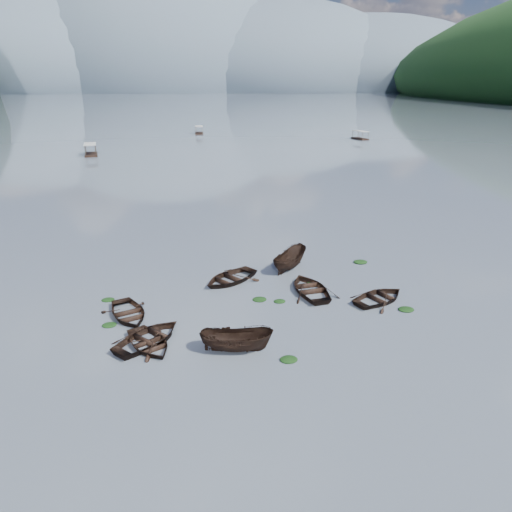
{
  "coord_description": "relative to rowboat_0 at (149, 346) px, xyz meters",
  "views": [
    {
      "loc": [
        -4.24,
        -21.97,
        15.1
      ],
      "look_at": [
        0.0,
        12.0,
        2.0
      ],
      "focal_mm": 32.0,
      "sensor_mm": 36.0,
      "label": 1
    }
  ],
  "objects": [
    {
      "name": "rowboat_1",
      "position": [
        -0.02,
        0.52,
        0.0
      ],
      "size": [
        5.76,
        5.78,
        0.99
      ],
      "primitive_type": "imported",
      "rotation": [
        0.0,
        0.0,
        2.37
      ],
      "color": "black",
      "rests_on": "ground"
    },
    {
      "name": "weed_clump_1",
      "position": [
        8.96,
        4.98,
        0.0
      ],
      "size": [
        0.88,
        0.7,
        0.19
      ],
      "primitive_type": "ellipsoid",
      "color": "black",
      "rests_on": "ground"
    },
    {
      "name": "rowboat_7",
      "position": [
        5.61,
        9.13,
        0.0
      ],
      "size": [
        6.01,
        5.81,
        1.02
      ],
      "primitive_type": "imported",
      "rotation": [
        0.0,
        0.0,
        5.4
      ],
      "color": "black",
      "rests_on": "ground"
    },
    {
      "name": "haze_mtn_d",
      "position": [
        327.75,
        897.35,
        0.0
      ],
      "size": [
        520.0,
        520.0,
        220.0
      ],
      "primitive_type": "ellipsoid",
      "color": "#475666",
      "rests_on": "ground"
    },
    {
      "name": "rowboat_6",
      "position": [
        -1.76,
        4.06,
        0.0
      ],
      "size": [
        4.66,
        5.35,
        0.93
      ],
      "primitive_type": "imported",
      "rotation": [
        0.0,
        0.0,
        0.39
      ],
      "color": "black",
      "rests_on": "ground"
    },
    {
      "name": "pontoon_left",
      "position": [
        -19.92,
        80.65,
        0.0
      ],
      "size": [
        3.75,
        6.63,
        2.39
      ],
      "primitive_type": null,
      "rotation": [
        0.0,
        0.0,
        0.19
      ],
      "color": "black",
      "rests_on": "ground"
    },
    {
      "name": "haze_mtn_a",
      "position": [
        -252.25,
        897.35,
        0.0
      ],
      "size": [
        520.0,
        520.0,
        280.0
      ],
      "primitive_type": "ellipsoid",
      "color": "#475666",
      "rests_on": "ground"
    },
    {
      "name": "pontoon_right",
      "position": [
        48.9,
        102.4,
        0.0
      ],
      "size": [
        3.68,
        6.07,
        2.17
      ],
      "primitive_type": null,
      "rotation": [
        0.0,
        0.0,
        0.25
      ],
      "color": "black",
      "rests_on": "ground"
    },
    {
      "name": "pontoon_centre",
      "position": [
        4.03,
        122.67,
        0.0
      ],
      "size": [
        2.46,
        5.82,
        2.22
      ],
      "primitive_type": null,
      "rotation": [
        0.0,
        0.0,
        -0.01
      ],
      "color": "black",
      "rests_on": "ground"
    },
    {
      "name": "weed_clump_6",
      "position": [
        7.53,
        5.45,
        0.0
      ],
      "size": [
        1.05,
        0.88,
        0.22
      ],
      "primitive_type": "ellipsoid",
      "color": "black",
      "rests_on": "ground"
    },
    {
      "name": "rowboat_2",
      "position": [
        5.27,
        -1.11,
        0.0
      ],
      "size": [
        4.61,
        2.3,
        1.7
      ],
      "primitive_type": "imported",
      "rotation": [
        0.0,
        0.0,
        1.42
      ],
      "color": "black",
      "rests_on": "ground"
    },
    {
      "name": "weed_clump_5",
      "position": [
        -3.6,
        6.79,
        0.0
      ],
      "size": [
        0.95,
        0.77,
        0.2
      ],
      "primitive_type": "ellipsoid",
      "color": "black",
      "rests_on": "ground"
    },
    {
      "name": "weed_clump_0",
      "position": [
        -2.84,
        2.92,
        0.0
      ],
      "size": [
        0.97,
        0.79,
        0.21
      ],
      "primitive_type": "ellipsoid",
      "color": "black",
      "rests_on": "ground"
    },
    {
      "name": "haze_mtn_c",
      "position": [
        147.75,
        897.35,
        0.0
      ],
      "size": [
        520.0,
        520.0,
        260.0
      ],
      "primitive_type": "ellipsoid",
      "color": "#475666",
      "rests_on": "ground"
    },
    {
      "name": "rowboat_4",
      "position": [
        16.31,
        4.25,
        0.0
      ],
      "size": [
        5.43,
        4.86,
        0.93
      ],
      "primitive_type": "imported",
      "rotation": [
        0.0,
        0.0,
        2.04
      ],
      "color": "black",
      "rests_on": "ground"
    },
    {
      "name": "ground_plane",
      "position": [
        7.75,
        -2.65,
        0.0
      ],
      "size": [
        2400.0,
        2400.0,
        0.0
      ],
      "primitive_type": "plane",
      "color": "#525A66"
    },
    {
      "name": "weed_clump_2",
      "position": [
        8.19,
        -2.52,
        0.0
      ],
      "size": [
        1.06,
        0.85,
        0.23
      ],
      "primitive_type": "ellipsoid",
      "color": "black",
      "rests_on": "ground"
    },
    {
      "name": "haze_mtn_b",
      "position": [
        -52.25,
        897.35,
        0.0
      ],
      "size": [
        520.0,
        520.0,
        340.0
      ],
      "primitive_type": "ellipsoid",
      "color": "#475666",
      "rests_on": "ground"
    },
    {
      "name": "rowboat_0",
      "position": [
        0.0,
        0.0,
        0.0
      ],
      "size": [
        4.67,
        5.14,
        0.87
      ],
      "primitive_type": "imported",
      "rotation": [
        0.0,
        0.0,
        0.51
      ],
      "color": "black",
      "rests_on": "ground"
    },
    {
      "name": "rowboat_8",
      "position": [
        10.91,
        11.3,
        0.0
      ],
      "size": [
        4.32,
        4.82,
        1.83
      ],
      "primitive_type": "imported",
      "rotation": [
        0.0,
        0.0,
        2.48
      ],
      "color": "black",
      "rests_on": "ground"
    },
    {
      "name": "weed_clump_3",
      "position": [
        12.14,
        7.83,
        0.0
      ],
      "size": [
        0.94,
        0.79,
        0.21
      ],
      "primitive_type": "ellipsoid",
      "color": "black",
      "rests_on": "ground"
    },
    {
      "name": "weed_clump_7",
      "position": [
        17.45,
        11.72,
        0.0
      ],
      "size": [
        1.25,
        1.0,
        0.27
      ],
      "primitive_type": "ellipsoid",
      "color": "black",
      "rests_on": "ground"
    },
    {
      "name": "weed_clump_4",
      "position": [
        17.62,
        2.58,
        0.0
      ],
      "size": [
        1.13,
        0.9,
        0.23
      ],
      "primitive_type": "ellipsoid",
      "color": "black",
      "rests_on": "ground"
    },
    {
      "name": "rowboat_3",
      "position": [
        11.59,
        6.32,
        0.0
      ],
      "size": [
        4.21,
        5.39,
        1.02
      ],
      "primitive_type": "imported",
      "rotation": [
        0.0,
        0.0,
        3.29
      ],
      "color": "black",
      "rests_on": "ground"
    }
  ]
}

